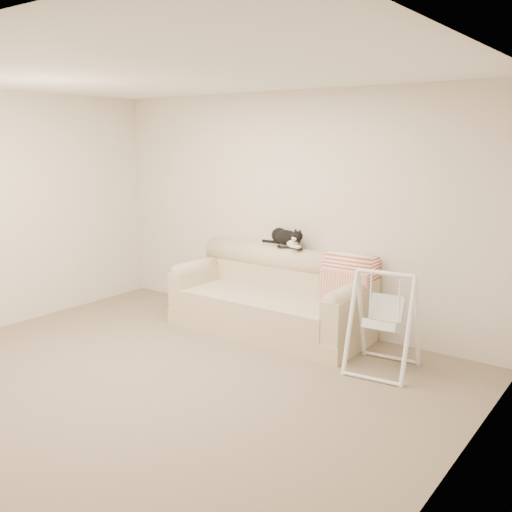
{
  "coord_description": "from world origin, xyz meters",
  "views": [
    {
      "loc": [
        3.46,
        -3.37,
        2.08
      ],
      "look_at": [
        0.04,
        1.27,
        0.9
      ],
      "focal_mm": 40.0,
      "sensor_mm": 36.0,
      "label": 1
    }
  ],
  "objects_px": {
    "remote_b": "(297,248)",
    "baby_swing": "(384,321)",
    "sofa": "(273,299)",
    "tuxedo_cat": "(287,238)",
    "remote_a": "(285,247)"
  },
  "relations": [
    {
      "from": "remote_a",
      "to": "baby_swing",
      "type": "height_order",
      "value": "baby_swing"
    },
    {
      "from": "remote_b",
      "to": "tuxedo_cat",
      "type": "xyz_separation_m",
      "value": [
        -0.16,
        0.03,
        0.1
      ]
    },
    {
      "from": "remote_a",
      "to": "baby_swing",
      "type": "relative_size",
      "value": 0.2
    },
    {
      "from": "sofa",
      "to": "remote_a",
      "type": "bearing_deg",
      "value": 86.4
    },
    {
      "from": "remote_a",
      "to": "tuxedo_cat",
      "type": "bearing_deg",
      "value": 104.88
    },
    {
      "from": "sofa",
      "to": "baby_swing",
      "type": "distance_m",
      "value": 1.49
    },
    {
      "from": "remote_a",
      "to": "tuxedo_cat",
      "type": "distance_m",
      "value": 0.1
    },
    {
      "from": "remote_b",
      "to": "baby_swing",
      "type": "bearing_deg",
      "value": -23.4
    },
    {
      "from": "remote_b",
      "to": "remote_a",
      "type": "bearing_deg",
      "value": -177.44
    },
    {
      "from": "sofa",
      "to": "baby_swing",
      "type": "xyz_separation_m",
      "value": [
        1.45,
        -0.33,
        0.12
      ]
    },
    {
      "from": "remote_a",
      "to": "tuxedo_cat",
      "type": "relative_size",
      "value": 0.33
    },
    {
      "from": "sofa",
      "to": "tuxedo_cat",
      "type": "xyz_separation_m",
      "value": [
        0.0,
        0.26,
        0.65
      ]
    },
    {
      "from": "tuxedo_cat",
      "to": "baby_swing",
      "type": "xyz_separation_m",
      "value": [
        1.45,
        -0.59,
        -0.54
      ]
    },
    {
      "from": "sofa",
      "to": "baby_swing",
      "type": "height_order",
      "value": "baby_swing"
    },
    {
      "from": "remote_b",
      "to": "tuxedo_cat",
      "type": "relative_size",
      "value": 0.3
    }
  ]
}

